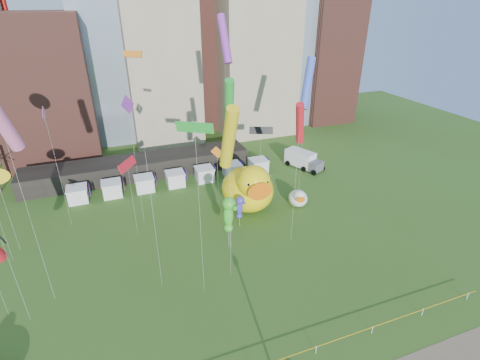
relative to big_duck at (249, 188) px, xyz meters
name	(u,v)px	position (x,y,z in m)	size (l,w,h in m)	color
skyline	(148,34)	(-7.27, 36.47, 17.82)	(101.00, 23.00, 68.00)	brown
pavilion	(140,167)	(-13.52, 17.41, -2.02)	(38.00, 6.00, 3.20)	black
vendor_tents	(175,179)	(-8.50, 11.41, -2.51)	(33.24, 2.80, 2.40)	white
big_duck	(249,188)	(0.00, 0.00, 0.00)	(8.08, 10.49, 7.88)	yellow
small_duck	(298,198)	(7.28, -1.69, -2.24)	(3.75, 4.25, 2.99)	white
seahorse_green	(229,212)	(-5.66, -7.55, 1.50)	(2.01, 2.29, 7.10)	silver
seahorse_purple	(240,206)	(-2.76, -3.62, -0.41)	(1.45, 1.65, 4.63)	silver
box_truck	(303,159)	(14.81, 10.31, -2.07)	(5.16, 7.51, 3.01)	white
kite_0	(127,165)	(-16.07, -0.71, 6.47)	(2.34, 3.16, 10.64)	silver
kite_2	(1,238)	(-27.51, -11.60, 6.07)	(1.14, 1.75, 10.07)	silver
kite_3	(229,104)	(-5.54, -7.95, 14.66)	(1.81, 3.42, 21.08)	silver
kite_5	(308,83)	(9.99, 2.87, 13.47)	(3.69, 3.96, 20.66)	silver
kite_6	(134,63)	(-14.70, -11.23, 19.63)	(1.46, 1.20, 24.21)	silver
kite_7	(128,108)	(-14.92, 1.83, 12.67)	(1.64, 1.89, 17.90)	silver
kite_8	(300,124)	(2.24, -9.06, 12.00)	(2.58, 2.99, 18.24)	silver
kite_9	(45,119)	(-24.31, 4.48, 11.57)	(0.20, 1.92, 16.69)	silver
kite_10	(261,131)	(5.32, 8.11, 5.33)	(3.72, 1.90, 9.55)	silver
kite_11	(195,129)	(-10.61, -13.69, 14.44)	(3.05, 2.13, 18.66)	silver
kite_12	(229,139)	(-7.15, -12.46, 12.67)	(1.46, 4.17, 19.78)	silver
kite_14	(217,153)	(-3.76, 2.79, 4.76)	(1.74, 0.61, 9.47)	silver
kite_15	(225,39)	(-2.37, 2.70, 19.79)	(1.12, 3.44, 26.32)	silver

